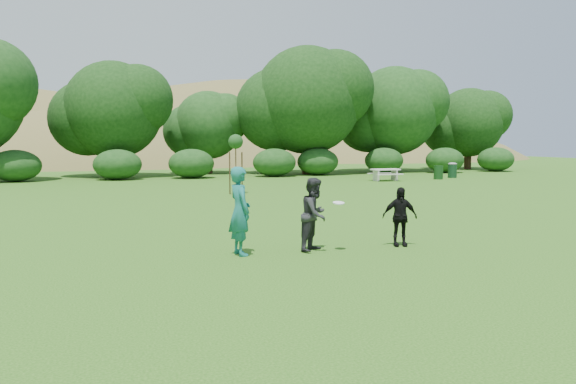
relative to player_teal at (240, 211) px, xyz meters
name	(u,v)px	position (x,y,z in m)	size (l,w,h in m)	color
ground	(329,249)	(2.13, -0.06, -0.99)	(120.00, 120.00, 0.00)	#19470C
player_teal	(240,211)	(0.00, 0.00, 0.00)	(0.73, 0.48, 1.99)	#176762
player_grey	(315,214)	(1.77, -0.07, -0.14)	(0.83, 0.65, 1.71)	#252628
player_black	(400,217)	(3.93, -0.21, -0.27)	(0.85, 0.35, 1.44)	black
trash_can_near	(438,172)	(18.23, 19.59, -0.54)	(0.60, 0.60, 0.90)	#143916
frisbee	(339,203)	(2.24, -0.37, 0.14)	(0.27, 0.27, 0.06)	white
sapling	(236,143)	(3.24, 13.97, 1.42)	(0.70, 0.70, 2.85)	#3D2918
picnic_table	(385,173)	(14.23, 19.45, -0.48)	(1.80, 1.48, 0.76)	beige
trash_can_lidded	(452,170)	(19.98, 20.55, -0.45)	(0.60, 0.60, 1.05)	#13351D
hillside	(135,244)	(1.57, 68.39, -12.97)	(150.00, 72.00, 52.00)	olive
tree_row	(217,108)	(5.36, 28.62, 3.88)	(53.92, 10.38, 9.62)	#3A2616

